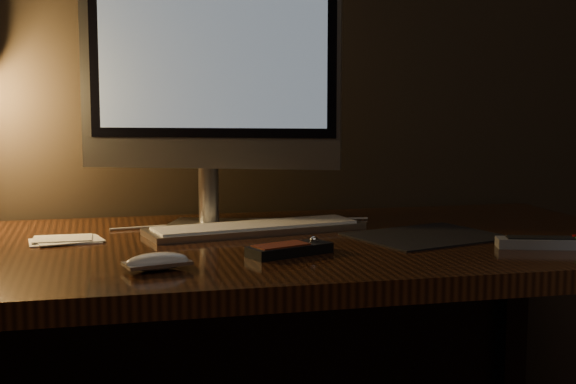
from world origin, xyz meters
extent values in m
cube|color=#3A1D0D|center=(0.00, 1.85, 0.73)|extent=(1.60, 0.75, 0.04)
cube|color=black|center=(0.75, 2.18, 0.35)|extent=(0.06, 0.06, 0.71)
cube|color=black|center=(0.00, 2.20, 0.45)|extent=(1.48, 0.02, 0.51)
cube|color=silver|center=(-0.04, 2.04, 0.75)|extent=(0.22, 0.21, 0.01)
cylinder|color=silver|center=(-0.04, 2.07, 0.82)|extent=(0.06, 0.06, 0.12)
cube|color=silver|center=(-0.04, 2.03, 1.10)|extent=(0.52, 0.23, 0.45)
cube|color=black|center=(-0.04, 2.01, 1.13)|extent=(0.48, 0.19, 0.38)
cube|color=#8198B1|center=(-0.04, 2.01, 1.13)|extent=(0.45, 0.17, 0.34)
cube|color=silver|center=(0.04, 1.96, 0.76)|extent=(0.47, 0.21, 0.02)
cube|color=black|center=(0.36, 1.82, 0.75)|extent=(0.33, 0.29, 0.00)
ellipsoid|color=white|center=(-0.19, 1.64, 0.76)|extent=(0.11, 0.08, 0.02)
cube|color=black|center=(0.05, 1.71, 0.76)|extent=(0.16, 0.11, 0.02)
cube|color=maroon|center=(0.05, 1.71, 0.77)|extent=(0.11, 0.08, 0.00)
sphere|color=silver|center=(0.05, 1.71, 0.77)|extent=(0.02, 0.02, 0.02)
cube|color=gray|center=(0.52, 1.66, 0.76)|extent=(0.18, 0.10, 0.02)
cube|color=black|center=(0.52, 1.66, 0.77)|extent=(0.15, 0.08, 0.00)
cylinder|color=red|center=(0.52, 1.66, 0.77)|extent=(0.01, 0.01, 0.00)
cylinder|color=#0C8C19|center=(0.52, 1.66, 0.77)|extent=(0.01, 0.01, 0.00)
cylinder|color=gold|center=(0.52, 1.66, 0.77)|extent=(0.01, 0.01, 0.00)
cylinder|color=#1433BF|center=(0.52, 1.66, 0.77)|extent=(0.01, 0.01, 0.00)
cube|color=white|center=(-0.34, 1.93, 0.75)|extent=(0.14, 0.10, 0.01)
cylinder|color=white|center=(0.04, 2.06, 0.75)|extent=(0.56, 0.03, 0.00)
camera|label=1|loc=(-0.28, 0.36, 1.03)|focal=50.00mm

